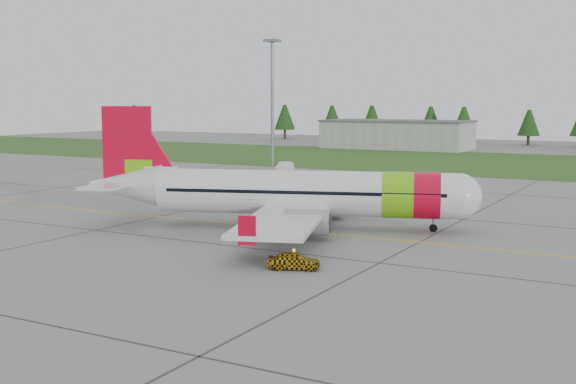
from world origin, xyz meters
The scene contains 9 objects.
ground centered at (0.00, 0.00, 0.00)m, with size 320.00×320.00×0.00m, color gray.
aircraft centered at (-1.21, 9.15, 2.93)m, with size 32.38×30.72×10.16m.
follow_me_car centered at (5.93, -4.28, 1.67)m, with size 1.34×1.14×3.34m, color #E5AB0C.
service_van centered at (-25.42, 50.34, 2.37)m, with size 1.66×1.56×4.75m, color silver.
grass_strip centered at (0.00, 82.00, 0.01)m, with size 320.00×50.00×0.03m, color #30561E.
taxi_guideline centered at (0.00, 8.00, 0.01)m, with size 120.00×0.25×0.02m, color gold.
hangar_west centered at (-30.00, 110.00, 3.00)m, with size 32.00×14.00×6.00m, color #A8A8A3.
floodlight_mast centered at (-32.00, 58.00, 10.00)m, with size 0.50×0.50×20.00m, color slate.
treeline centered at (0.00, 138.00, 5.00)m, with size 160.00×8.00×10.00m, color #1C3F14, non-canonical shape.
Camera 1 is at (27.28, -43.49, 10.56)m, focal length 45.00 mm.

